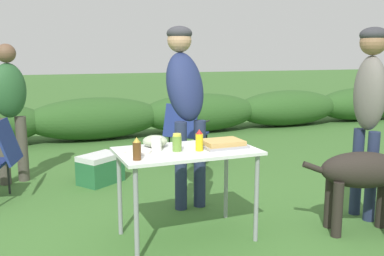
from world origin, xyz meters
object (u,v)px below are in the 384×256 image
object	(u,v)px
relish_jar	(177,143)
standing_person_in_red_jacket	(185,93)
camp_chair_near_hedge	(185,130)
plate_stack	(138,151)
food_tray	(223,144)
beer_bottle	(137,149)
dog	(370,173)
mustard_bottle	(199,140)
mixing_bowl	(155,141)
standing_person_in_olive_jacket	(9,101)
standing_person_in_navy_coat	(369,98)
paper_cup_stack	(156,144)
folding_table	(187,159)
cooler_box	(101,169)

from	to	relation	value
relish_jar	standing_person_in_red_jacket	distance (m)	0.92
camp_chair_near_hedge	plate_stack	bearing A→B (deg)	-75.96
food_tray	beer_bottle	size ratio (longest dim) A/B	2.14
food_tray	dog	xyz separation A→B (m)	(1.15, -0.45, -0.25)
mustard_bottle	relish_jar	xyz separation A→B (m)	(-0.17, 0.05, -0.01)
mixing_bowl	mustard_bottle	world-z (taller)	mustard_bottle
standing_person_in_olive_jacket	standing_person_in_navy_coat	bearing A→B (deg)	-60.14
paper_cup_stack	food_tray	bearing A→B (deg)	-5.95
folding_table	food_tray	xyz separation A→B (m)	(0.31, -0.01, 0.10)
mustard_bottle	standing_person_in_olive_jacket	size ratio (longest dim) A/B	0.11
plate_stack	paper_cup_stack	bearing A→B (deg)	3.14
standing_person_in_navy_coat	mustard_bottle	bearing A→B (deg)	-96.04
relish_jar	dog	size ratio (longest dim) A/B	0.13
food_tray	dog	size ratio (longest dim) A/B	0.34
folding_table	mustard_bottle	world-z (taller)	mustard_bottle
standing_person_in_navy_coat	cooler_box	xyz separation A→B (m)	(-2.05, 1.97, -0.94)
paper_cup_stack	standing_person_in_red_jacket	bearing A→B (deg)	54.32
standing_person_in_red_jacket	standing_person_in_navy_coat	bearing A→B (deg)	-36.93
standing_person_in_red_jacket	dog	bearing A→B (deg)	-48.55
standing_person_in_navy_coat	cooler_box	bearing A→B (deg)	-135.76
standing_person_in_navy_coat	dog	world-z (taller)	standing_person_in_navy_coat
relish_jar	camp_chair_near_hedge	xyz separation A→B (m)	(0.96, 2.30, -0.34)
camp_chair_near_hedge	cooler_box	size ratio (longest dim) A/B	1.44
folding_table	beer_bottle	size ratio (longest dim) A/B	6.60
food_tray	relish_jar	size ratio (longest dim) A/B	2.56
paper_cup_stack	plate_stack	bearing A→B (deg)	-176.86
standing_person_in_red_jacket	standing_person_in_navy_coat	size ratio (longest dim) A/B	1.02
mixing_bowl	standing_person_in_olive_jacket	distance (m)	2.29
plate_stack	standing_person_in_red_jacket	bearing A→B (deg)	47.52
folding_table	mixing_bowl	bearing A→B (deg)	136.17
paper_cup_stack	dog	bearing A→B (deg)	-16.80
mustard_bottle	beer_bottle	distance (m)	0.54
beer_bottle	standing_person_in_red_jacket	distance (m)	1.23
standing_person_in_red_jacket	plate_stack	bearing A→B (deg)	-134.74
relish_jar	beer_bottle	bearing A→B (deg)	-156.38
mixing_bowl	plate_stack	bearing A→B (deg)	-139.57
relish_jar	cooler_box	xyz separation A→B (m)	(-0.30, 1.80, -0.64)
mixing_bowl	food_tray	bearing A→B (deg)	-21.84
paper_cup_stack	dog	distance (m)	1.79
beer_bottle	camp_chair_near_hedge	xyz separation A→B (m)	(1.32, 2.46, -0.35)
plate_stack	standing_person_in_navy_coat	distance (m)	2.09
folding_table	food_tray	bearing A→B (deg)	-2.22
folding_table	mustard_bottle	distance (m)	0.19
standing_person_in_olive_jacket	mixing_bowl	bearing A→B (deg)	-82.29
mixing_bowl	standing_person_in_red_jacket	distance (m)	0.82
folding_table	standing_person_in_olive_jacket	xyz separation A→B (m)	(-1.32, 2.18, 0.29)
paper_cup_stack	beer_bottle	bearing A→B (deg)	-133.71
plate_stack	cooler_box	xyz separation A→B (m)	(-0.00, 1.74, -0.58)
paper_cup_stack	standing_person_in_navy_coat	xyz separation A→B (m)	(1.90, -0.24, 0.31)
plate_stack	beer_bottle	xyz separation A→B (m)	(-0.07, -0.22, 0.07)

